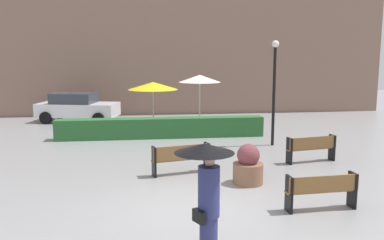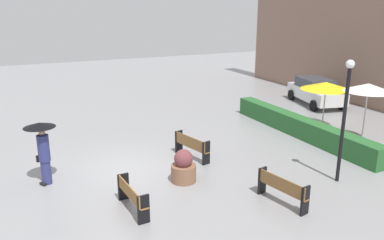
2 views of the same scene
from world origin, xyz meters
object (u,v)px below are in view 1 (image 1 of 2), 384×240
object	(u,v)px
pedestrian_with_umbrella	(207,185)
planter_pot	(248,166)
bench_mid_center	(181,157)
bench_near_right	(322,189)
lamp_post	(274,82)
bench_far_right	(312,147)
parked_car	(77,107)
patio_umbrella_yellow	(153,86)
patio_umbrella_white	(200,79)

from	to	relation	value
pedestrian_with_umbrella	planter_pot	xyz separation A→B (m)	(1.86, 4.25, -0.91)
bench_mid_center	bench_near_right	xyz separation A→B (m)	(2.96, -3.33, -0.03)
lamp_post	bench_far_right	bearing A→B (deg)	-80.45
planter_pot	parked_car	size ratio (longest dim) A/B	0.25
bench_mid_center	planter_pot	distance (m)	2.11
bench_near_right	pedestrian_with_umbrella	size ratio (longest dim) A/B	0.81
patio_umbrella_yellow	patio_umbrella_white	world-z (taller)	patio_umbrella_white
pedestrian_with_umbrella	patio_umbrella_yellow	xyz separation A→B (m)	(-0.52, 12.73, 0.74)
bench_near_right	patio_umbrella_white	world-z (taller)	patio_umbrella_white
planter_pot	patio_umbrella_white	size ratio (longest dim) A/B	0.43
pedestrian_with_umbrella	bench_mid_center	bearing A→B (deg)	89.07
bench_mid_center	patio_umbrella_yellow	distance (m)	7.54
bench_mid_center	parked_car	distance (m)	11.53
bench_near_right	planter_pot	xyz separation A→B (m)	(-1.19, 2.19, -0.02)
planter_pot	lamp_post	xyz separation A→B (m)	(2.26, 4.76, 2.03)
lamp_post	patio_umbrella_white	world-z (taller)	lamp_post
bench_mid_center	planter_pot	size ratio (longest dim) A/B	1.60
bench_far_right	planter_pot	distance (m)	3.38
patio_umbrella_white	patio_umbrella_yellow	bearing A→B (deg)	-176.01
bench_mid_center	patio_umbrella_white	world-z (taller)	patio_umbrella_white
patio_umbrella_white	planter_pot	bearing A→B (deg)	-88.99
pedestrian_with_umbrella	bench_near_right	bearing A→B (deg)	33.97
pedestrian_with_umbrella	parked_car	distance (m)	16.58
bench_far_right	patio_umbrella_white	size ratio (longest dim) A/B	0.68
bench_far_right	parked_car	world-z (taller)	parked_car
bench_near_right	bench_far_right	xyz separation A→B (m)	(1.53, 4.19, 0.02)
planter_pot	lamp_post	world-z (taller)	lamp_post
planter_pot	patio_umbrella_white	xyz separation A→B (m)	(-0.15, 8.63, 1.96)
bench_near_right	parked_car	distance (m)	15.82
lamp_post	patio_umbrella_white	size ratio (longest dim) A/B	1.57
bench_far_right	patio_umbrella_yellow	size ratio (longest dim) A/B	0.77
pedestrian_with_umbrella	lamp_post	size ratio (longest dim) A/B	0.51
bench_far_right	pedestrian_with_umbrella	size ratio (longest dim) A/B	0.85
bench_far_right	planter_pot	bearing A→B (deg)	-143.69
lamp_post	patio_umbrella_white	xyz separation A→B (m)	(-2.41, 3.88, -0.07)
parked_car	patio_umbrella_white	bearing A→B (deg)	-26.15
bench_far_right	lamp_post	xyz separation A→B (m)	(-0.46, 2.76, 1.99)
parked_car	bench_far_right	bearing A→B (deg)	-46.79
pedestrian_with_umbrella	planter_pot	distance (m)	4.73
patio_umbrella_white	parked_car	bearing A→B (deg)	153.85
lamp_post	patio_umbrella_white	bearing A→B (deg)	121.87
bench_mid_center	patio_umbrella_yellow	xyz separation A→B (m)	(-0.61, 7.34, 1.60)
lamp_post	bench_near_right	bearing A→B (deg)	-98.75
bench_near_right	lamp_post	size ratio (longest dim) A/B	0.42
pedestrian_with_umbrella	patio_umbrella_yellow	distance (m)	12.76
planter_pot	patio_umbrella_white	bearing A→B (deg)	91.01
bench_far_right	parked_car	bearing A→B (deg)	133.21
bench_far_right	bench_mid_center	bearing A→B (deg)	-169.11
bench_near_right	lamp_post	xyz separation A→B (m)	(1.07, 6.95, 2.01)
bench_mid_center	patio_umbrella_white	bearing A→B (deg)	77.79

